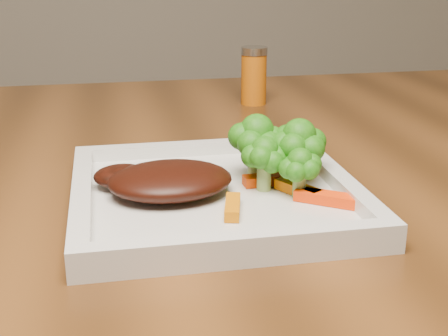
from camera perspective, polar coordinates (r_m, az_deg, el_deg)
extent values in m
cube|color=silver|center=(0.61, -0.92, -2.81)|extent=(0.27, 0.27, 0.01)
ellipsoid|color=#320E07|center=(0.60, -4.94, -1.12)|extent=(0.12, 0.10, 0.03)
cube|color=#FF3704|center=(0.59, 9.49, -2.74)|extent=(0.06, 0.05, 0.01)
cube|color=#CE6B03|center=(0.56, 0.79, -3.58)|extent=(0.02, 0.05, 0.01)
cube|color=orange|center=(0.67, 7.16, -0.02)|extent=(0.06, 0.04, 0.01)
cube|color=orange|center=(0.61, 6.79, -1.94)|extent=(0.04, 0.05, 0.01)
cube|color=#C93303|center=(0.63, 4.38, -1.02)|extent=(0.06, 0.02, 0.01)
cylinder|color=#B5570A|center=(1.01, 2.74, 8.43)|extent=(0.05, 0.05, 0.09)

